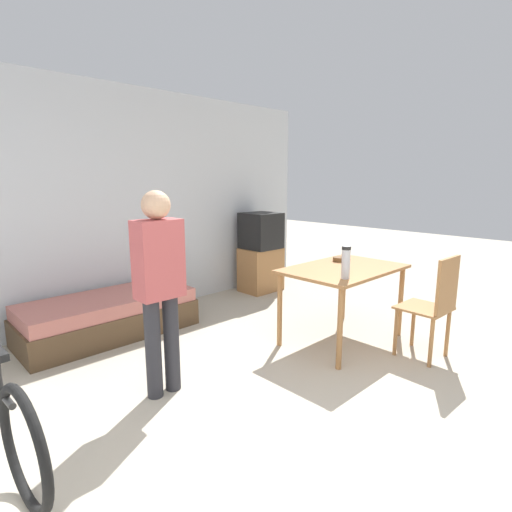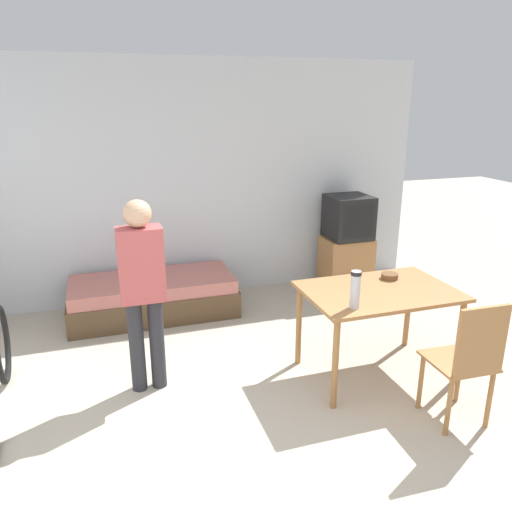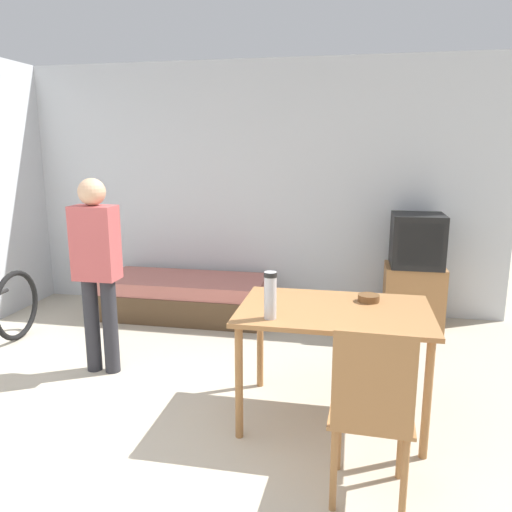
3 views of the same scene
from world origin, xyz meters
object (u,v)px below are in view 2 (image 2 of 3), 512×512
(daybed, at_px, (153,297))
(mate_bowl, at_px, (390,276))
(person_standing, at_px, (143,284))
(thermos_flask, at_px, (355,288))
(tv, at_px, (347,243))
(wooden_chair, at_px, (468,358))
(dining_table, at_px, (379,300))

(daybed, relative_size, mate_bowl, 12.22)
(person_standing, distance_m, thermos_flask, 1.62)
(tv, height_order, wooden_chair, tv)
(mate_bowl, bearing_deg, wooden_chair, -89.84)
(tv, height_order, dining_table, tv)
(dining_table, bearing_deg, daybed, 132.57)
(daybed, height_order, wooden_chair, wooden_chair)
(daybed, bearing_deg, mate_bowl, -40.54)
(dining_table, xyz_separation_m, person_standing, (-1.86, 0.37, 0.22))
(thermos_flask, bearing_deg, person_standing, 156.85)
(tv, height_order, mate_bowl, tv)
(mate_bowl, bearing_deg, thermos_flask, -142.07)
(dining_table, height_order, wooden_chair, wooden_chair)
(wooden_chair, height_order, mate_bowl, wooden_chair)
(tv, relative_size, dining_table, 0.94)
(tv, bearing_deg, dining_table, -110.69)
(thermos_flask, height_order, mate_bowl, thermos_flask)
(dining_table, height_order, person_standing, person_standing)
(mate_bowl, bearing_deg, daybed, 139.46)
(daybed, bearing_deg, thermos_flask, -58.31)
(tv, bearing_deg, mate_bowl, -106.32)
(daybed, xyz_separation_m, wooden_chair, (1.88, -2.63, 0.34))
(dining_table, height_order, thermos_flask, thermos_flask)
(tv, relative_size, thermos_flask, 3.97)
(dining_table, relative_size, mate_bowl, 8.52)
(daybed, bearing_deg, wooden_chair, -54.48)
(person_standing, height_order, mate_bowl, person_standing)
(tv, bearing_deg, person_standing, -149.30)
(wooden_chair, bearing_deg, tv, 79.71)
(dining_table, bearing_deg, mate_bowl, 42.10)
(wooden_chair, xyz_separation_m, thermos_flask, (-0.60, 0.56, 0.38))
(wooden_chair, relative_size, person_standing, 0.62)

